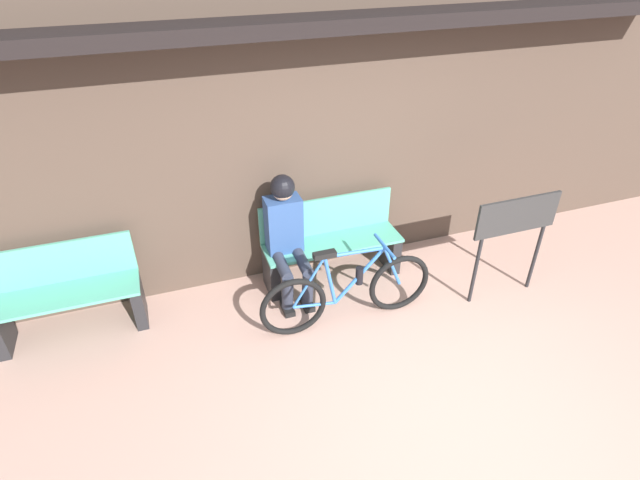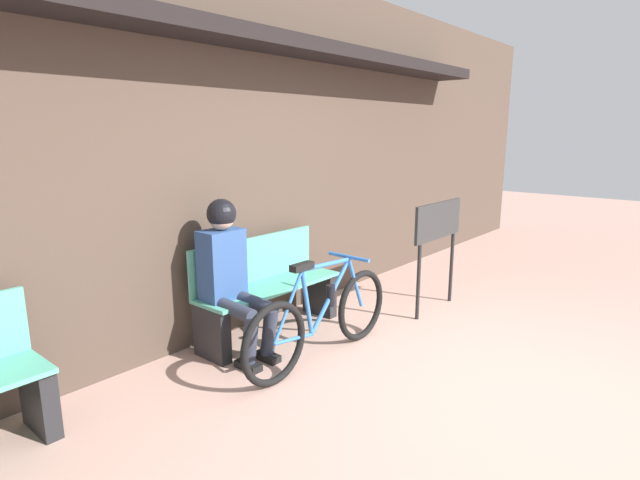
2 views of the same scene
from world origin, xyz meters
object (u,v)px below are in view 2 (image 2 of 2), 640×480
bicycle (322,319)px  person_seated (230,268)px  park_bench_near (267,291)px  signboard (438,230)px

bicycle → person_seated: person_seated is taller
park_bench_near → signboard: (1.50, -0.86, 0.43)m
park_bench_near → signboard: bearing=-29.7°
signboard → park_bench_near: bearing=150.3°
bicycle → signboard: size_ratio=1.51×
person_seated → signboard: 2.14m
person_seated → signboard: person_seated is taller
bicycle → person_seated: 0.83m
park_bench_near → person_seated: (-0.49, -0.10, 0.33)m
person_seated → signboard: size_ratio=1.15×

